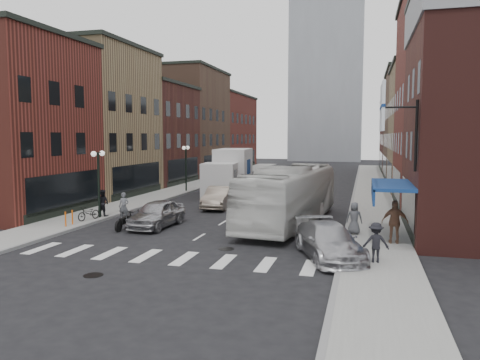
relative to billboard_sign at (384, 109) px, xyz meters
name	(u,v)px	position (x,y,z in m)	size (l,w,h in m)	color
ground	(192,241)	(-8.59, -0.50, -6.13)	(160.00, 160.00, 0.00)	black
sidewalk_left	(191,186)	(-17.09, 21.50, -6.06)	(3.00, 74.00, 0.15)	gray
sidewalk_right	(372,192)	(-0.09, 21.50, -6.06)	(3.00, 74.00, 0.15)	gray
curb_left	(205,188)	(-15.59, 21.50, -6.13)	(0.20, 74.00, 0.16)	gray
curb_right	(354,192)	(-1.59, 21.50, -6.13)	(0.20, 74.00, 0.16)	gray
crosswalk_stripes	(166,257)	(-8.59, -3.50, -6.13)	(12.00, 2.20, 0.01)	silver
bldg_left_mid_a	(82,122)	(-23.58, 13.50, 0.02)	(10.30, 10.20, 12.30)	#927750
bldg_left_mid_b	(139,134)	(-23.58, 23.50, -0.98)	(10.30, 10.20, 10.30)	#451C18
bldg_left_far_a	(179,123)	(-23.58, 34.50, 0.52)	(10.30, 12.20, 13.30)	brown
bldg_left_far_b	(214,132)	(-23.58, 48.50, -0.48)	(10.30, 16.20, 11.30)	maroon
bldg_right_mid_a	(478,103)	(6.41, 13.50, 1.02)	(10.30, 10.20, 14.30)	maroon
bldg_right_mid_b	(450,128)	(6.41, 23.50, -0.48)	(10.30, 10.20, 11.30)	#927750
bldg_right_far_a	(433,125)	(6.41, 34.50, 0.02)	(10.30, 12.20, 12.30)	brown
bldg_right_far_b	(419,135)	(6.41, 48.50, -0.98)	(10.30, 16.20, 10.30)	#451C18
awning_blue	(388,186)	(0.34, 2.00, -3.50)	(1.80, 5.00, 0.78)	navy
billboard_sign	(384,109)	(0.00, 0.00, 0.00)	(1.52, 3.00, 3.70)	black
distant_tower	(328,37)	(-8.59, 77.50, 18.87)	(14.00, 14.00, 50.00)	#9399A0
streetlamp_near	(98,171)	(-15.99, 3.50, -3.22)	(0.32, 1.22, 4.11)	black
streetlamp_far	(186,160)	(-15.99, 17.50, -3.22)	(0.32, 1.22, 4.11)	black
bike_rack	(69,218)	(-16.19, 0.80, -5.58)	(0.08, 0.68, 0.80)	#D8590C
box_truck	(230,172)	(-12.00, 17.62, -4.23)	(3.33, 9.08, 3.85)	silver
motorcycle_rider	(124,212)	(-13.08, 1.22, -5.20)	(0.58, 1.97, 2.00)	black
transit_bus	(290,195)	(-4.79, 5.04, -4.49)	(2.77, 11.83, 3.29)	silver
sedan_left_near	(157,214)	(-11.69, 2.29, -5.38)	(1.77, 4.40, 1.50)	#A4A4A9
sedan_left_far	(219,197)	(-10.47, 9.66, -5.39)	(1.57, 4.52, 1.49)	#B0A08E
curb_car	(329,241)	(-2.09, -1.93, -5.42)	(2.00, 4.91, 1.42)	#B5B5BA
parked_bicycle	(89,213)	(-16.09, 2.54, -5.58)	(0.54, 1.54, 0.81)	black
ped_left_solo	(103,203)	(-16.04, 3.97, -5.18)	(0.78, 0.45, 1.61)	black
ped_right_a	(376,242)	(-0.27, -2.59, -5.21)	(1.00, 0.49, 1.54)	black
ped_right_b	(395,222)	(0.63, 0.91, -5.00)	(1.15, 0.58, 1.97)	brown
ped_right_c	(354,218)	(-1.19, 2.54, -5.19)	(0.78, 0.51, 1.59)	#505157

